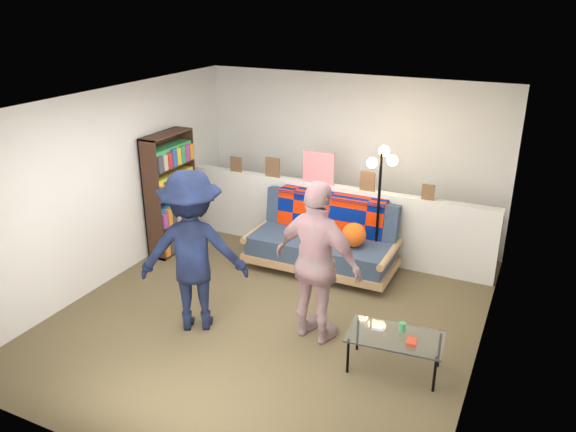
# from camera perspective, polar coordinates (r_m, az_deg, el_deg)

# --- Properties ---
(ground) EXTENTS (5.00, 5.00, 0.00)m
(ground) POSITION_cam_1_polar(r_m,az_deg,el_deg) (6.59, -1.52, -9.69)
(ground) COLOR brown
(ground) RESTS_ON ground
(room_shell) EXTENTS (4.60, 5.05, 2.45)m
(room_shell) POSITION_cam_1_polar(r_m,az_deg,el_deg) (6.30, 0.28, 5.47)
(room_shell) COLOR silver
(room_shell) RESTS_ON ground
(half_wall_ledge) EXTENTS (4.45, 0.15, 1.00)m
(half_wall_ledge) POSITION_cam_1_polar(r_m,az_deg,el_deg) (7.84, 4.41, -0.32)
(half_wall_ledge) COLOR silver
(half_wall_ledge) RESTS_ON ground
(ledge_decor) EXTENTS (2.97, 0.02, 0.45)m
(ledge_decor) POSITION_cam_1_polar(r_m,az_deg,el_deg) (7.68, 2.93, 4.59)
(ledge_decor) COLOR brown
(ledge_decor) RESTS_ON half_wall_ledge
(futon_sofa) EXTENTS (1.96, 0.96, 0.84)m
(futon_sofa) POSITION_cam_1_polar(r_m,az_deg,el_deg) (7.42, 3.68, -2.54)
(futon_sofa) COLOR tan
(futon_sofa) RESTS_ON ground
(bookshelf) EXTENTS (0.28, 0.84, 1.69)m
(bookshelf) POSITION_cam_1_polar(r_m,az_deg,el_deg) (8.01, -11.82, 1.94)
(bookshelf) COLOR black
(bookshelf) RESTS_ON ground
(coffee_table) EXTENTS (0.95, 0.58, 0.47)m
(coffee_table) POSITION_cam_1_polar(r_m,az_deg,el_deg) (5.59, 10.90, -12.10)
(coffee_table) COLOR black
(coffee_table) RESTS_ON ground
(floor_lamp) EXTENTS (0.39, 0.32, 1.69)m
(floor_lamp) POSITION_cam_1_polar(r_m,az_deg,el_deg) (7.09, 9.39, 3.06)
(floor_lamp) COLOR black
(floor_lamp) RESTS_ON ground
(person_left) EXTENTS (1.33, 1.12, 1.78)m
(person_left) POSITION_cam_1_polar(r_m,az_deg,el_deg) (6.02, -9.63, -3.58)
(person_left) COLOR black
(person_left) RESTS_ON ground
(person_right) EXTENTS (1.09, 0.63, 1.75)m
(person_right) POSITION_cam_1_polar(r_m,az_deg,el_deg) (5.73, 3.02, -4.83)
(person_right) COLOR pink
(person_right) RESTS_ON ground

